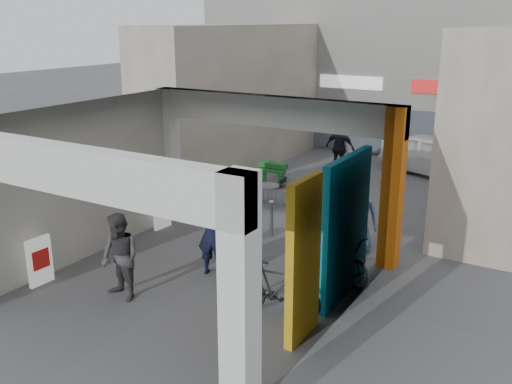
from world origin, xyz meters
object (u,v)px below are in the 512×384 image
Objects in this scene: border_collie at (245,259)px; bicycle_front at (337,256)px; white_van at (438,156)px; produce_stand at (271,176)px; man_elderly at (359,216)px; man_with_dog at (213,233)px; man_crates at (340,148)px; bicycle_rear at (276,289)px; cafe_set at (269,195)px; man_back_turned at (120,257)px.

border_collie is 0.34× the size of bicycle_front.
produce_stand is at bearing 151.99° from white_van.
man_with_dog is at bearing -144.95° from man_elderly.
man_elderly is 7.00m from man_crates.
border_collie is at bearing -151.37° from man_with_dog.
border_collie is at bearing 39.22° from bicycle_rear.
bicycle_rear reaches higher than cafe_set.
man_with_dog reaches higher than border_collie.
cafe_set is 2.02m from produce_stand.
bicycle_front is at bearing -158.72° from white_van.
bicycle_rear is at bearing -64.47° from produce_stand.
produce_stand is at bearing 21.15° from bicycle_rear.
border_collie is 0.16× the size of white_van.
bicycle_rear reaches higher than produce_stand.
man_with_dog is 2.19m from bicycle_rear.
white_van is at bearing 37.93° from produce_stand.
man_crates is (0.37, 4.25, 0.64)m from cafe_set.
produce_stand is at bearing 117.99° from cafe_set.
bicycle_rear is (1.98, -0.85, -0.40)m from man_with_dog.
man_elderly is 0.42× the size of white_van.
bicycle_rear is (4.25, -7.36, 0.23)m from produce_stand.
produce_stand is 6.60m from border_collie.
man_elderly is 3.58m from bicycle_rear.
border_collie is at bearing -66.98° from cafe_set.
man_crates reaches higher than white_van.
bicycle_front is 0.46× the size of white_van.
cafe_set is at bearing 133.69° from man_elderly.
man_crates is 8.51m from bicycle_front.
man_with_dog is 9.02m from man_crates.
man_elderly is (3.03, 4.52, 0.01)m from man_back_turned.
man_with_dog is 1.06× the size of man_elderly.
man_with_dog reaches higher than cafe_set.
cafe_set is 6.66m from white_van.
border_collie is 1.97m from bicycle_front.
produce_stand is 2.87m from man_crates.
man_back_turned is 0.93× the size of man_crates.
man_back_turned is (1.40, -8.32, 0.57)m from produce_stand.
white_van is (-0.27, 9.33, 0.20)m from bicycle_front.
man_with_dog is 10.65m from white_van.
cafe_set is 5.12m from bicycle_front.
produce_stand is (-0.95, 1.79, 0.00)m from cafe_set.
man_back_turned reaches higher than produce_stand.
man_with_dog reaches higher than man_back_turned.
man_back_turned is (-0.87, -1.81, -0.07)m from man_with_dog.
man_with_dog is (-0.47, -0.50, 0.66)m from border_collie.
bicycle_rear is at bearing -165.74° from bicycle_front.
man_with_dog is at bearing -171.49° from white_van.
border_collie is 0.95m from man_with_dog.
man_elderly is at bearing -146.74° from man_with_dog.
man_back_turned reaches higher than cafe_set.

